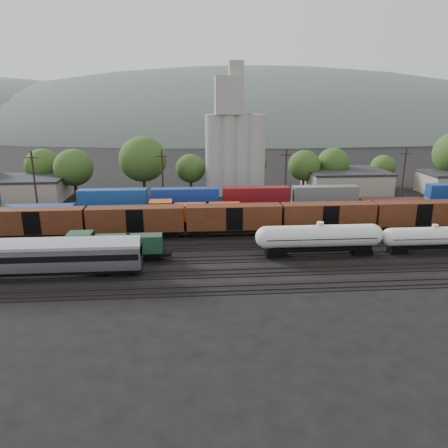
{
  "coord_description": "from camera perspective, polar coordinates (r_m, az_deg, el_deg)",
  "views": [
    {
      "loc": [
        -6.6,
        -61.68,
        21.67
      ],
      "look_at": [
        -1.68,
        2.0,
        3.0
      ],
      "focal_mm": 35.0,
      "sensor_mm": 36.0,
      "label": 1
    }
  ],
  "objects": [
    {
      "name": "tank_car_b",
      "position": [
        69.04,
        25.7,
        -1.57
      ],
      "size": [
        15.3,
        2.74,
        4.01
      ],
      "color": "silver",
      "rests_on": "ground"
    },
    {
      "name": "container_wall",
      "position": [
        78.95,
        -4.66,
        2.47
      ],
      "size": [
        160.0,
        2.6,
        5.8
      ],
      "color": "black",
      "rests_on": "ground"
    },
    {
      "name": "utility_poles",
      "position": [
        85.35,
        0.09,
        5.86
      ],
      "size": [
        122.2,
        0.36,
        12.0
      ],
      "color": "black",
      "rests_on": "ground"
    },
    {
      "name": "grain_silo",
      "position": [
        98.73,
        1.38,
        10.24
      ],
      "size": [
        13.4,
        5.0,
        29.0
      ],
      "color": "#A09E93",
      "rests_on": "ground"
    },
    {
      "name": "passenger_coach",
      "position": [
        57.6,
        -21.78,
        -3.73
      ],
      "size": [
        22.16,
        2.73,
        5.03
      ],
      "color": "silver",
      "rests_on": "ground"
    },
    {
      "name": "tank_car_a",
      "position": [
        62.31,
        12.34,
        -1.72
      ],
      "size": [
        18.05,
        3.23,
        4.73
      ],
      "color": "silver",
      "rests_on": "ground"
    },
    {
      "name": "tracks",
      "position": [
        65.69,
        1.6,
        -2.93
      ],
      "size": [
        180.0,
        33.2,
        0.2
      ],
      "color": "black",
      "rests_on": "ground"
    },
    {
      "name": "industrial_sheds",
      "position": [
        99.68,
        3.31,
        5.21
      ],
      "size": [
        119.38,
        17.26,
        5.1
      ],
      "color": "#9E937F",
      "rests_on": "ground"
    },
    {
      "name": "orange_locomotive",
      "position": [
        74.16,
        -4.63,
        1.37
      ],
      "size": [
        18.52,
        3.09,
        4.63
      ],
      "color": "black",
      "rests_on": "ground"
    },
    {
      "name": "ground",
      "position": [
        65.7,
        1.6,
        -2.97
      ],
      "size": [
        600.0,
        600.0,
        0.0
      ],
      "primitive_type": "plane",
      "color": "black"
    },
    {
      "name": "boxcar_string",
      "position": [
        69.76,
        -11.43,
        0.54
      ],
      "size": [
        138.2,
        2.9,
        4.2
      ],
      "color": "black",
      "rests_on": "ground"
    },
    {
      "name": "tree_band",
      "position": [
        102.27,
        4.98,
        8.09
      ],
      "size": [
        164.36,
        16.69,
        14.02
      ],
      "color": "black",
      "rests_on": "ground"
    },
    {
      "name": "distant_hills",
      "position": [
        325.87,
        1.01,
        8.84
      ],
      "size": [
        860.0,
        286.0,
        130.0
      ],
      "color": "#59665B",
      "rests_on": "ground"
    },
    {
      "name": "green_locomotive",
      "position": [
        60.93,
        -14.79,
        -2.8
      ],
      "size": [
        15.08,
        2.66,
        3.99
      ],
      "color": "black",
      "rests_on": "ground"
    }
  ]
}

